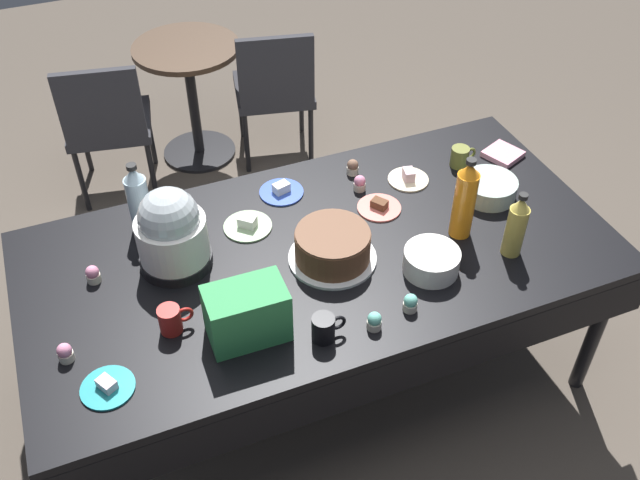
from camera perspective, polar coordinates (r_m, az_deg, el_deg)
ground at (r=3.22m, az=0.00°, el=-10.63°), size 9.00×9.00×0.00m
potluck_table at (r=2.70m, az=0.00°, el=-1.76°), size 2.20×1.10×0.75m
frosted_layer_cake at (r=2.58m, az=1.01°, el=-0.52°), size 0.33×0.33×0.13m
slow_cooker at (r=2.56m, az=-11.81°, el=0.64°), size 0.26×0.26×0.33m
glass_salad_bowl at (r=2.96m, az=13.37°, el=4.06°), size 0.22×0.22×0.08m
ceramic_snack_bowl at (r=2.58m, az=8.90°, el=-1.69°), size 0.20×0.20×0.09m
dessert_plate_teal at (r=2.33m, az=-16.64°, el=-11.19°), size 0.17×0.17×0.04m
dessert_plate_cobalt at (r=2.92m, az=-3.11°, el=3.95°), size 0.18×0.18×0.05m
dessert_plate_coral at (r=2.85m, az=4.76°, el=2.67°), size 0.18×0.18×0.04m
dessert_plate_sage at (r=2.76m, az=-5.81°, el=1.21°), size 0.19×0.19×0.05m
dessert_plate_cream at (r=3.01m, az=7.08°, el=4.96°), size 0.17×0.17×0.05m
cupcake_mint at (r=2.45m, az=7.25°, el=-5.02°), size 0.05×0.05×0.07m
cupcake_rose at (r=2.43m, az=-19.73°, el=-8.49°), size 0.05×0.05×0.07m
cupcake_vanilla at (r=3.01m, az=2.63°, el=5.85°), size 0.05×0.05×0.07m
cupcake_cocoa at (r=2.38m, az=4.37°, el=-6.49°), size 0.05×0.05×0.07m
cupcake_berry at (r=2.93m, az=3.19°, el=4.56°), size 0.05×0.05×0.07m
cupcake_lemon at (r=2.65m, az=-17.72°, el=-2.64°), size 0.05×0.05×0.07m
soda_bottle_orange_juice at (r=2.68m, az=11.51°, el=3.15°), size 0.08×0.08×0.34m
soda_bottle_water at (r=2.76m, az=-14.33°, el=3.18°), size 0.08×0.08×0.30m
soda_bottle_ginger_ale at (r=2.67m, az=15.42°, el=1.06°), size 0.07×0.07×0.27m
coffee_mug_black at (r=2.33m, az=0.34°, el=-7.05°), size 0.12×0.08×0.09m
coffee_mug_olive at (r=3.11m, az=11.16°, el=6.56°), size 0.12×0.08×0.09m
coffee_mug_red at (r=2.40m, az=-11.83°, el=-6.24°), size 0.12×0.08×0.10m
soda_carton at (r=2.32m, az=-5.87°, el=-5.87°), size 0.26×0.17×0.20m
paper_napkin_stack at (r=3.22m, az=14.43°, el=6.69°), size 0.18×0.18×0.02m
maroon_chair_left at (r=4.01m, az=-16.68°, el=9.16°), size 0.51×0.51×0.85m
maroon_chair_right at (r=4.16m, az=-3.67°, el=12.19°), size 0.52×0.52×0.85m
round_cafe_table at (r=4.26m, az=-10.34°, el=12.39°), size 0.60×0.60×0.72m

